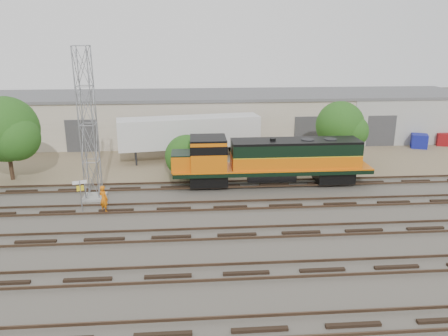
{
  "coord_description": "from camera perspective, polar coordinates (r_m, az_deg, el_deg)",
  "views": [
    {
      "loc": [
        -2.67,
        -27.19,
        11.87
      ],
      "look_at": [
        -0.26,
        4.0,
        2.2
      ],
      "focal_mm": 35.0,
      "sensor_mm": 36.0,
      "label": 1
    }
  ],
  "objects": [
    {
      "name": "tree_east",
      "position": [
        41.82,
        15.26,
        5.22
      ],
      "size": [
        4.64,
        4.42,
        5.97
      ],
      "color": "#382619",
      "rests_on": "ground"
    },
    {
      "name": "tree_west",
      "position": [
        39.83,
        -26.36,
        4.31
      ],
      "size": [
        5.66,
        5.39,
        7.06
      ],
      "color": "#382619",
      "rests_on": "ground"
    },
    {
      "name": "signal_tower",
      "position": [
        32.87,
        -17.31,
        5.02
      ],
      "size": [
        1.63,
        1.63,
        11.09
      ],
      "rotation": [
        0.0,
        0.0,
        -0.08
      ],
      "color": "gray",
      "rests_on": "ground"
    },
    {
      "name": "tracks",
      "position": [
        27.05,
        1.71,
        -8.68
      ],
      "size": [
        80.0,
        20.4,
        0.28
      ],
      "color": "black",
      "rests_on": "ground"
    },
    {
      "name": "dumpster_red",
      "position": [
        54.05,
        26.73,
        3.4
      ],
      "size": [
        1.82,
        1.75,
        1.4
      ],
      "primitive_type": "cube",
      "rotation": [
        0.0,
        0.0,
        -0.27
      ],
      "color": "maroon",
      "rests_on": "ground"
    },
    {
      "name": "dirt_strip",
      "position": [
        43.91,
        -0.77,
        1.5
      ],
      "size": [
        80.0,
        16.0,
        0.02
      ],
      "primitive_type": "cube",
      "color": "#726047",
      "rests_on": "ground"
    },
    {
      "name": "warehouse",
      "position": [
        51.08,
        -1.31,
        6.78
      ],
      "size": [
        58.4,
        10.4,
        5.3
      ],
      "color": "beige",
      "rests_on": "ground"
    },
    {
      "name": "ground",
      "position": [
        29.79,
        1.09,
        -6.31
      ],
      "size": [
        140.0,
        140.0,
        0.0
      ],
      "primitive_type": "plane",
      "color": "#47423A",
      "rests_on": "ground"
    },
    {
      "name": "worker",
      "position": [
        31.25,
        -15.45,
        -3.9
      ],
      "size": [
        0.84,
        0.79,
        1.93
      ],
      "primitive_type": "imported",
      "rotation": [
        0.0,
        0.0,
        2.52
      ],
      "color": "#D7660B",
      "rests_on": "ground"
    },
    {
      "name": "locomotive",
      "position": [
        35.11,
        5.86,
        1.13
      ],
      "size": [
        15.94,
        2.8,
        3.83
      ],
      "color": "black",
      "rests_on": "tracks"
    },
    {
      "name": "tree_mid",
      "position": [
        37.93,
        -4.61,
        1.35
      ],
      "size": [
        3.95,
        3.76,
        3.76
      ],
      "color": "#382619",
      "rests_on": "ground"
    },
    {
      "name": "sign_post",
      "position": [
        31.44,
        -18.25,
        -2.73
      ],
      "size": [
        0.91,
        0.36,
        2.33
      ],
      "color": "gray",
      "rests_on": "ground"
    },
    {
      "name": "dumpster_blue",
      "position": [
        51.68,
        24.14,
        3.23
      ],
      "size": [
        2.04,
        1.98,
        1.5
      ],
      "primitive_type": "cube",
      "rotation": [
        0.0,
        0.0,
        -0.37
      ],
      "color": "navy",
      "rests_on": "ground"
    },
    {
      "name": "semi_trailer",
      "position": [
        42.58,
        -4.1,
        4.6
      ],
      "size": [
        13.86,
        4.75,
        4.19
      ],
      "rotation": [
        0.0,
        0.0,
        0.15
      ],
      "color": "silver",
      "rests_on": "ground"
    }
  ]
}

